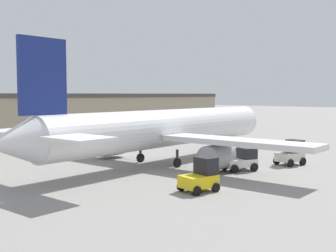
{
  "coord_description": "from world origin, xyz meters",
  "views": [
    {
      "loc": [
        -32.65,
        -29.73,
        7.24
      ],
      "look_at": [
        0.0,
        0.0,
        3.9
      ],
      "focal_mm": 45.0,
      "sensor_mm": 36.0,
      "label": 1
    }
  ],
  "objects_px": {
    "airplane": "(162,129)",
    "pushback_tug": "(201,176)",
    "ground_crew_worker": "(256,150)",
    "baggage_tug": "(242,160)",
    "belt_loader_truck": "(291,153)"
  },
  "relations": [
    {
      "from": "airplane",
      "to": "pushback_tug",
      "type": "distance_m",
      "value": 12.99
    },
    {
      "from": "ground_crew_worker",
      "to": "baggage_tug",
      "type": "relative_size",
      "value": 0.49
    },
    {
      "from": "ground_crew_worker",
      "to": "pushback_tug",
      "type": "relative_size",
      "value": 0.6
    },
    {
      "from": "airplane",
      "to": "ground_crew_worker",
      "type": "height_order",
      "value": "airplane"
    },
    {
      "from": "baggage_tug",
      "to": "ground_crew_worker",
      "type": "bearing_deg",
      "value": 44.49
    },
    {
      "from": "ground_crew_worker",
      "to": "pushback_tug",
      "type": "height_order",
      "value": "pushback_tug"
    },
    {
      "from": "ground_crew_worker",
      "to": "belt_loader_truck",
      "type": "bearing_deg",
      "value": -71.35
    },
    {
      "from": "airplane",
      "to": "pushback_tug",
      "type": "relative_size",
      "value": 13.4
    },
    {
      "from": "baggage_tug",
      "to": "pushback_tug",
      "type": "relative_size",
      "value": 1.22
    },
    {
      "from": "ground_crew_worker",
      "to": "belt_loader_truck",
      "type": "xyz_separation_m",
      "value": [
        -1.38,
        -4.91,
        0.24
      ]
    },
    {
      "from": "airplane",
      "to": "baggage_tug",
      "type": "distance_m",
      "value": 8.92
    },
    {
      "from": "baggage_tug",
      "to": "pushback_tug",
      "type": "height_order",
      "value": "pushback_tug"
    },
    {
      "from": "pushback_tug",
      "to": "ground_crew_worker",
      "type": "bearing_deg",
      "value": 28.4
    },
    {
      "from": "airplane",
      "to": "pushback_tug",
      "type": "xyz_separation_m",
      "value": [
        -7.08,
        -10.6,
        -2.48
      ]
    },
    {
      "from": "pushback_tug",
      "to": "baggage_tug",
      "type": "bearing_deg",
      "value": 25.29
    }
  ]
}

